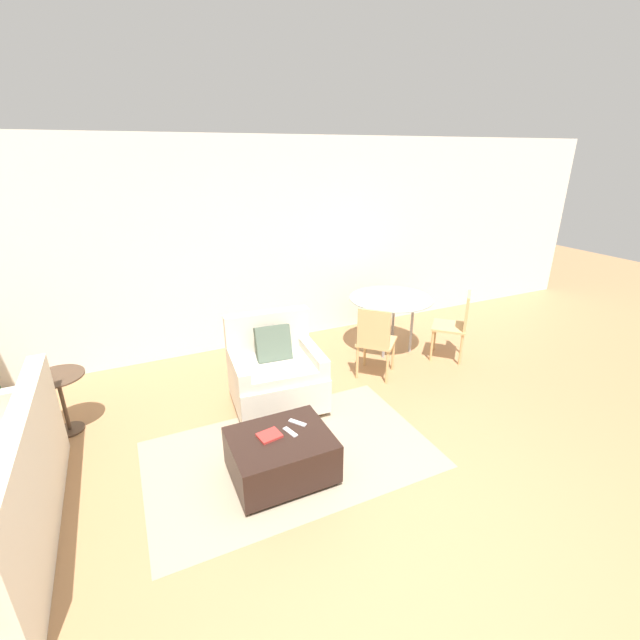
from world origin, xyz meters
TOP-DOWN VIEW (x-y plane):
  - ground_plane at (0.00, 0.00)m, footprint 20.00×20.00m
  - wall_back at (0.00, 3.53)m, footprint 12.00×0.06m
  - area_rug at (-0.42, 1.02)m, footprint 2.50×1.53m
  - armchair at (-0.25, 1.88)m, footprint 0.97×0.88m
  - ottoman at (-0.59, 0.81)m, footprint 0.82×0.66m
  - book_stack at (-0.66, 0.85)m, footprint 0.20×0.18m
  - tv_remote_primary at (-0.39, 0.93)m, footprint 0.13×0.16m
  - tv_remote_secondary at (-0.49, 0.83)m, footprint 0.09×0.16m
  - potted_plant at (-2.77, 2.34)m, footprint 0.34×0.34m
  - side_table at (-2.25, 2.28)m, footprint 0.48×0.48m
  - dining_table at (1.62, 2.55)m, footprint 1.10×1.10m
  - dining_chair_near_left at (1.01, 1.93)m, footprint 0.59×0.59m
  - dining_chair_near_right at (2.24, 1.93)m, footprint 0.59×0.59m

SIDE VIEW (x-z plane):
  - ground_plane at x=0.00m, z-range 0.00..0.00m
  - area_rug at x=-0.42m, z-range 0.00..0.01m
  - ottoman at x=-0.59m, z-range 0.02..0.41m
  - potted_plant at x=-2.77m, z-range -0.34..0.86m
  - armchair at x=-0.25m, z-range -0.11..0.84m
  - tv_remote_primary at x=-0.39m, z-range 0.39..0.40m
  - tv_remote_secondary at x=-0.49m, z-range 0.39..0.40m
  - book_stack at x=-0.66m, z-range 0.39..0.41m
  - side_table at x=-2.25m, z-range 0.13..0.74m
  - dining_chair_near_left at x=1.01m, z-range 0.07..0.97m
  - dining_chair_near_right at x=2.24m, z-range 0.07..0.97m
  - dining_table at x=1.62m, z-range 0.29..1.02m
  - wall_back at x=0.00m, z-range 0.00..2.75m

